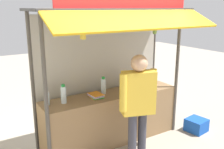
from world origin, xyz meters
The scene contains 15 objects.
ground_plane centered at (0.00, 0.00, 0.00)m, with size 20.00×20.00×0.00m, color #9E9384.
stall_counter centered at (0.00, 0.00, 0.45)m, with size 2.50×0.58×0.89m, color olive.
stall_structure centered at (0.00, 0.08, 1.61)m, with size 2.70×1.41×2.70m.
water_bottle_right centered at (0.33, 0.02, 1.04)m, with size 0.09×0.09×0.31m.
water_bottle_mid_left centered at (-0.12, 0.09, 1.04)m, with size 0.09×0.09×0.30m.
water_bottle_rear_center centered at (-0.88, 0.02, 1.04)m, with size 0.09×0.09×0.31m.
water_bottle_front_right centered at (-1.12, 0.08, 1.00)m, with size 0.06×0.06×0.22m.
water_bottle_far_left centered at (-0.85, 0.14, 1.02)m, with size 0.07×0.07×0.26m.
water_bottle_center centered at (0.85, 0.21, 1.01)m, with size 0.07×0.07×0.25m.
magazine_stack_front_left centered at (0.51, -0.19, 0.92)m, with size 0.27×0.31×0.05m.
magazine_stack_back_right centered at (-0.32, -0.01, 0.92)m, with size 0.22×0.29×0.06m.
banana_bunch_rightmost centered at (-0.71, -0.39, 2.01)m, with size 0.11×0.10×0.29m.
banana_bunch_leftmost centered at (0.58, -0.39, 2.00)m, with size 0.08×0.08×0.28m.
vendor_person centered at (-0.02, -0.77, 1.03)m, with size 0.65×0.35×1.71m.
plastic_crate centered at (1.60, -0.57, 0.12)m, with size 0.35×0.35×0.25m, color #194CB2.
Camera 1 is at (-2.22, -3.59, 2.36)m, focal length 40.92 mm.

